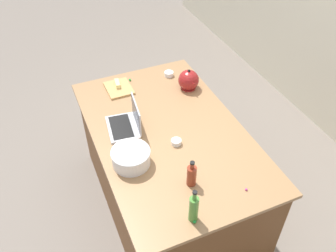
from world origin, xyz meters
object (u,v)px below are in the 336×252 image
laptop (127,123)px  kettle (189,80)px  mixing_bowl_large (131,157)px  butter_stick_left (117,84)px  ramekin_small (176,142)px  bottle_olive (194,208)px  bottle_soy (192,175)px  ramekin_medium (169,74)px  cutting_board (119,88)px

laptop → kettle: laptop is taller
mixing_bowl_large → butter_stick_left: bearing=168.8°
laptop → ramekin_small: laptop is taller
bottle_olive → butter_stick_left: bottle_olive is taller
bottle_soy → ramekin_medium: bottle_soy is taller
mixing_bowl_large → ramekin_small: size_ratio=3.60×
cutting_board → ramekin_small: bearing=12.5°
laptop → mixing_bowl_large: 0.38m
cutting_board → ramekin_small: (0.82, 0.18, 0.01)m
butter_stick_left → mixing_bowl_large: bearing=-11.2°
kettle → mixing_bowl_large: bearing=-48.9°
bottle_olive → ramekin_small: (-0.62, 0.17, -0.08)m
kettle → butter_stick_left: bearing=-114.4°
laptop → kettle: bearing=113.6°
laptop → kettle: 0.72m
butter_stick_left → ramekin_small: butter_stick_left is taller
bottle_olive → ramekin_medium: size_ratio=3.10×
bottle_soy → ramekin_small: 0.39m
cutting_board → laptop: bearing=-10.1°
laptop → bottle_olive: bearing=6.3°
ramekin_small → mixing_bowl_large: bearing=-81.7°
kettle → ramekin_medium: size_ratio=2.60×
laptop → bottle_soy: bearing=17.0°
butter_stick_left → ramekin_small: bearing=12.0°
bottle_soy → ramekin_medium: size_ratio=2.48×
bottle_olive → ramekin_medium: bottle_olive is taller
bottle_soy → ramekin_small: size_ratio=2.71×
kettle → laptop: bearing=-66.4°
mixing_bowl_large → bottle_soy: size_ratio=1.33×
mixing_bowl_large → kettle: (-0.65, 0.75, 0.02)m
laptop → ramekin_medium: 0.78m
bottle_soy → cutting_board: 1.20m
kettle → ramekin_small: (0.60, -0.38, -0.06)m
bottle_olive → ramekin_small: size_ratio=3.39×
butter_stick_left → ramekin_medium: bearing=88.1°
laptop → kettle: (-0.29, 0.66, 0.03)m
bottle_soy → kettle: bottle_soy is taller
cutting_board → ramekin_medium: 0.48m
bottle_olive → cutting_board: 1.44m
butter_stick_left → ramekin_medium: 0.48m
butter_stick_left → ramekin_small: (0.85, 0.18, -0.02)m
bottle_olive → ramekin_medium: (-1.46, 0.47, -0.08)m
laptop → butter_stick_left: bearing=170.5°
cutting_board → ramekin_medium: size_ratio=3.20×
bottle_soy → kettle: (-0.97, 0.45, -0.00)m
mixing_bowl_large → bottle_soy: 0.44m
mixing_bowl_large → ramekin_medium: size_ratio=3.30×
laptop → cutting_board: bearing=169.9°
bottle_olive → cutting_board: bearing=-179.5°
bottle_olive → kettle: (-1.22, 0.55, -0.02)m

